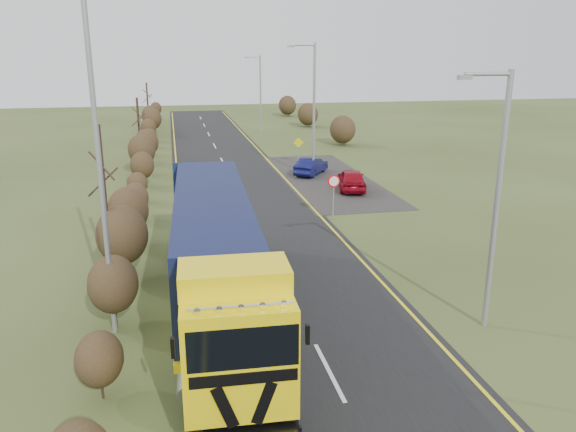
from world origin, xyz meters
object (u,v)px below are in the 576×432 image
(car_blue_sedan, at_px, (311,166))
(lorry, at_px, (216,254))
(streetlight_near, at_px, (495,194))
(car_red_hatchback, at_px, (351,179))
(speed_sign, at_px, (334,188))

(car_blue_sedan, bearing_deg, lorry, 103.11)
(lorry, relative_size, car_blue_sedan, 3.91)
(streetlight_near, bearing_deg, lorry, 165.27)
(car_red_hatchback, relative_size, streetlight_near, 0.50)
(car_blue_sedan, distance_m, speed_sign, 11.57)
(car_blue_sedan, xyz_separation_m, streetlight_near, (-0.25, -23.92, 3.81))
(lorry, relative_size, car_red_hatchback, 3.62)
(lorry, distance_m, car_red_hatchback, 19.43)
(lorry, relative_size, speed_sign, 6.03)
(car_red_hatchback, distance_m, streetlight_near, 19.23)
(lorry, relative_size, streetlight_near, 1.82)
(car_red_hatchback, bearing_deg, streetlight_near, 96.93)
(car_blue_sedan, distance_m, streetlight_near, 24.22)
(car_red_hatchback, relative_size, speed_sign, 1.66)
(speed_sign, bearing_deg, car_blue_sedan, 81.77)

